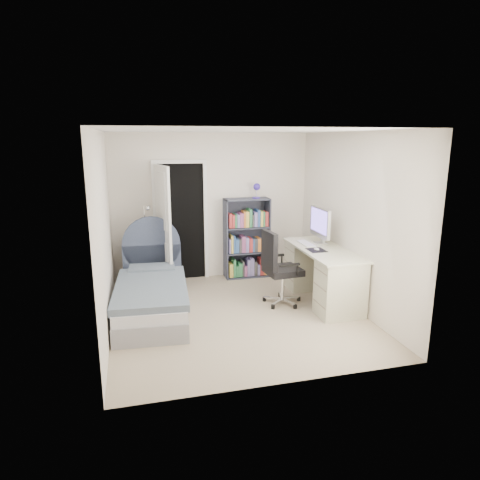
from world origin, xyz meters
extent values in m
cube|color=gray|center=(0.00, 0.00, -0.03)|extent=(3.40, 3.60, 0.05)
cube|color=white|center=(0.00, 0.00, 2.52)|extent=(3.40, 3.60, 0.05)
cube|color=silver|center=(0.00, 1.82, 1.25)|extent=(3.40, 0.05, 2.50)
cube|color=silver|center=(0.00, -1.82, 1.25)|extent=(3.40, 0.05, 2.50)
cube|color=silver|center=(-1.72, 0.00, 1.25)|extent=(0.05, 3.60, 2.50)
cube|color=silver|center=(1.72, 0.00, 1.25)|extent=(0.05, 3.60, 2.50)
cube|color=black|center=(-0.55, 1.80, 1.00)|extent=(0.80, 0.01, 2.00)
cube|color=white|center=(-0.98, 1.77, 1.00)|extent=(0.06, 0.06, 2.00)
cube|color=white|center=(-0.12, 1.77, 1.00)|extent=(0.06, 0.06, 2.00)
cube|color=white|center=(-0.55, 1.77, 2.03)|extent=(0.92, 0.06, 0.06)
cube|color=white|center=(-0.88, 1.38, 1.00)|extent=(0.19, 0.79, 2.00)
cube|color=gray|center=(-1.15, 0.27, 0.12)|extent=(1.05, 1.98, 0.25)
cube|color=silver|center=(-1.15, 0.27, 0.32)|extent=(1.03, 1.94, 0.15)
cube|color=slate|center=(-1.16, 0.18, 0.43)|extent=(1.06, 1.69, 0.10)
cube|color=slate|center=(-1.10, 0.96, 0.45)|extent=(0.71, 0.43, 0.12)
cube|color=#3D465E|center=(-1.08, 1.27, 0.38)|extent=(0.91, 0.12, 0.77)
cylinder|color=#3D465E|center=(-1.08, 1.27, 0.77)|extent=(0.91, 0.12, 0.91)
cylinder|color=#CFBF7F|center=(-1.24, 1.40, 0.27)|extent=(0.04, 0.04, 0.54)
cylinder|color=#CFBF7F|center=(-1.24, 1.77, 0.27)|extent=(0.04, 0.04, 0.54)
cylinder|color=#CFBF7F|center=(-0.87, 1.40, 0.27)|extent=(0.04, 0.04, 0.54)
cylinder|color=#CFBF7F|center=(-0.87, 1.77, 0.27)|extent=(0.04, 0.04, 0.54)
cube|color=#CFBF7F|center=(-1.06, 1.59, 0.52)|extent=(0.43, 0.43, 0.03)
cube|color=#CFBF7F|center=(-1.06, 1.59, 0.19)|extent=(0.39, 0.39, 0.02)
cube|color=#B24C33|center=(-1.11, 1.59, 0.55)|extent=(0.17, 0.24, 0.03)
cube|color=#3F598C|center=(-1.11, 1.59, 0.58)|extent=(0.16, 0.23, 0.03)
cube|color=#D8CC7F|center=(-1.11, 1.59, 0.61)|extent=(0.15, 0.21, 0.03)
cylinder|color=silver|center=(-1.16, 1.38, 0.01)|extent=(0.20, 0.20, 0.02)
cylinder|color=silver|center=(-1.16, 1.38, 0.69)|extent=(0.02, 0.02, 1.36)
sphere|color=silver|center=(-1.10, 1.34, 1.34)|extent=(0.08, 0.08, 0.08)
cube|color=#3B3F50|center=(0.20, 1.63, 0.70)|extent=(0.02, 0.34, 1.40)
cube|color=#3B3F50|center=(0.96, 1.63, 0.70)|extent=(0.02, 0.34, 1.40)
cube|color=#3B3F50|center=(0.58, 1.63, 1.39)|extent=(0.78, 0.34, 0.02)
cube|color=#3B3F50|center=(0.58, 1.63, 0.01)|extent=(0.78, 0.34, 0.02)
cube|color=#3B3F50|center=(0.58, 1.80, 0.70)|extent=(0.78, 0.01, 1.40)
cube|color=#3B3F50|center=(0.58, 1.63, 0.45)|extent=(0.74, 0.32, 0.02)
cube|color=#3B3F50|center=(0.58, 1.63, 0.89)|extent=(0.74, 0.32, 0.02)
cylinder|color=#3E28AE|center=(0.75, 1.63, 1.41)|extent=(0.13, 0.13, 0.02)
cylinder|color=silver|center=(0.75, 1.63, 1.50)|extent=(0.02, 0.02, 0.18)
sphere|color=#3E28AE|center=(0.75, 1.60, 1.60)|extent=(0.12, 0.12, 0.12)
cube|color=#D8BF4C|center=(0.27, 1.61, 0.15)|extent=(0.07, 0.23, 0.24)
cube|color=#337F4C|center=(0.33, 1.61, 0.19)|extent=(0.04, 0.23, 0.31)
cube|color=#337F4C|center=(0.38, 1.61, 0.13)|extent=(0.04, 0.23, 0.19)
cube|color=#337F4C|center=(0.44, 1.61, 0.15)|extent=(0.06, 0.23, 0.24)
cube|color=#3F3F3F|center=(0.49, 1.61, 0.17)|extent=(0.03, 0.23, 0.28)
cube|color=#994C7F|center=(0.53, 1.61, 0.12)|extent=(0.05, 0.23, 0.18)
cube|color=#7F72B2|center=(0.59, 1.61, 0.18)|extent=(0.05, 0.23, 0.29)
cube|color=#7F72B2|center=(0.65, 1.61, 0.19)|extent=(0.06, 0.23, 0.31)
cube|color=#3F3F3F|center=(0.72, 1.61, 0.16)|extent=(0.05, 0.23, 0.25)
cube|color=#7F72B2|center=(0.77, 1.61, 0.13)|extent=(0.04, 0.23, 0.19)
cube|color=#B23333|center=(0.83, 1.61, 0.18)|extent=(0.06, 0.23, 0.29)
cube|color=orange|center=(0.88, 1.61, 0.14)|extent=(0.04, 0.23, 0.22)
cube|color=#D8BF4C|center=(0.93, 1.61, 0.15)|extent=(0.04, 0.23, 0.24)
cube|color=#7F72B2|center=(0.25, 1.61, 0.59)|extent=(0.03, 0.23, 0.25)
cube|color=#D8BF4C|center=(0.29, 1.61, 0.62)|extent=(0.03, 0.23, 0.31)
cube|color=#335999|center=(0.33, 1.61, 0.62)|extent=(0.03, 0.23, 0.30)
cube|color=#335999|center=(0.38, 1.61, 0.59)|extent=(0.06, 0.23, 0.24)
cube|color=#3F3F3F|center=(0.43, 1.61, 0.59)|extent=(0.04, 0.23, 0.24)
cube|color=#994C7F|center=(0.49, 1.61, 0.61)|extent=(0.07, 0.23, 0.28)
cube|color=#7F72B2|center=(0.56, 1.61, 0.60)|extent=(0.05, 0.23, 0.25)
cube|color=#B23333|center=(0.62, 1.61, 0.59)|extent=(0.06, 0.23, 0.24)
cube|color=#335999|center=(0.67, 1.61, 0.58)|extent=(0.03, 0.23, 0.23)
cube|color=#3F3F3F|center=(0.72, 1.61, 0.58)|extent=(0.05, 0.23, 0.23)
cube|color=orange|center=(0.78, 1.61, 0.59)|extent=(0.06, 0.23, 0.23)
cube|color=#7F72B2|center=(0.84, 1.61, 0.57)|extent=(0.05, 0.23, 0.21)
cube|color=#7F72B2|center=(0.90, 1.61, 0.56)|extent=(0.05, 0.23, 0.18)
cube|color=#B23333|center=(0.26, 1.61, 1.03)|extent=(0.05, 0.23, 0.24)
cube|color=#B23333|center=(0.31, 1.61, 1.03)|extent=(0.04, 0.23, 0.22)
cube|color=#337F4C|center=(0.36, 1.61, 1.03)|extent=(0.03, 0.23, 0.23)
cube|color=#7F72B2|center=(0.40, 1.61, 1.03)|extent=(0.04, 0.23, 0.22)
cube|color=#994C7F|center=(0.46, 1.61, 1.04)|extent=(0.06, 0.23, 0.24)
cube|color=orange|center=(0.51, 1.61, 1.05)|extent=(0.03, 0.23, 0.27)
cube|color=#D8BF4C|center=(0.56, 1.61, 1.05)|extent=(0.06, 0.23, 0.27)
cube|color=#337F4C|center=(0.62, 1.61, 1.07)|extent=(0.05, 0.23, 0.31)
cube|color=#3F3F3F|center=(0.66, 1.61, 1.02)|extent=(0.03, 0.23, 0.21)
cube|color=#7F72B2|center=(0.71, 1.61, 1.04)|extent=(0.05, 0.23, 0.25)
cube|color=#335999|center=(0.76, 1.61, 1.06)|extent=(0.05, 0.23, 0.29)
cube|color=#D8BF4C|center=(0.81, 1.61, 1.05)|extent=(0.04, 0.23, 0.27)
cube|color=#337F4C|center=(0.86, 1.61, 1.04)|extent=(0.03, 0.23, 0.26)
cube|color=#B23333|center=(0.90, 1.61, 1.04)|extent=(0.05, 0.23, 0.25)
cube|color=beige|center=(1.37, 0.21, 0.80)|extent=(0.67, 1.67, 0.03)
cube|color=beige|center=(1.37, -0.38, 0.39)|extent=(0.61, 0.44, 0.78)
cube|color=beige|center=(1.37, 0.80, 0.39)|extent=(0.61, 0.44, 0.78)
cube|color=silver|center=(1.48, 0.54, 0.82)|extent=(0.18, 0.18, 0.01)
cube|color=silver|center=(1.51, 0.54, 0.94)|extent=(0.03, 0.07, 0.24)
cube|color=silver|center=(1.46, 0.54, 1.14)|extent=(0.05, 0.62, 0.44)
cube|color=#755BDD|center=(1.43, 0.54, 1.17)|extent=(0.00, 0.56, 0.36)
cube|color=white|center=(1.23, 0.54, 0.82)|extent=(0.14, 0.44, 0.02)
cube|color=black|center=(1.23, 0.15, 0.81)|extent=(0.24, 0.29, 0.00)
ellipsoid|color=white|center=(1.23, 0.15, 0.83)|extent=(0.07, 0.11, 0.03)
cube|color=silver|center=(0.89, 0.26, 0.06)|extent=(0.29, 0.07, 0.03)
cylinder|color=black|center=(1.03, 0.27, 0.03)|extent=(0.06, 0.06, 0.06)
cube|color=silver|center=(0.79, 0.38, 0.06)|extent=(0.10, 0.29, 0.03)
cylinder|color=black|center=(0.82, 0.52, 0.03)|extent=(0.06, 0.06, 0.06)
cube|color=silver|center=(0.64, 0.32, 0.06)|extent=(0.26, 0.18, 0.03)
cylinder|color=black|center=(0.52, 0.39, 0.03)|extent=(0.06, 0.06, 0.06)
cube|color=silver|center=(0.65, 0.16, 0.06)|extent=(0.24, 0.22, 0.03)
cylinder|color=black|center=(0.55, 0.07, 0.03)|extent=(0.06, 0.06, 0.06)
cube|color=silver|center=(0.81, 0.12, 0.06)|extent=(0.15, 0.28, 0.03)
cylinder|color=black|center=(0.86, 0.00, 0.03)|extent=(0.06, 0.06, 0.06)
cylinder|color=silver|center=(0.76, 0.25, 0.27)|extent=(0.06, 0.06, 0.43)
cube|color=black|center=(0.76, 0.25, 0.51)|extent=(0.53, 0.53, 0.09)
cube|color=black|center=(0.53, 0.23, 0.83)|extent=(0.11, 0.45, 0.56)
cube|color=black|center=(0.76, -0.01, 0.67)|extent=(0.31, 0.07, 0.03)
cube|color=black|center=(0.71, 0.51, 0.67)|extent=(0.31, 0.07, 0.03)
camera|label=1|loc=(-1.35, -5.42, 2.40)|focal=32.00mm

